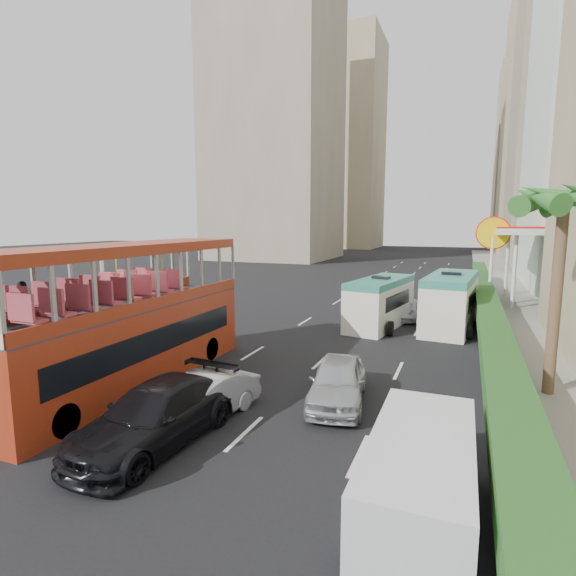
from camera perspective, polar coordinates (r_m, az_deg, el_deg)
The scene contains 19 objects.
ground_plane at distance 14.62m, azimuth -0.35°, elevation -15.01°, with size 200.00×200.00×0.00m, color black.
double_decker_bus at distance 16.96m, azimuth -19.54°, elevation -3.25°, with size 2.50×11.00×5.06m, color #9C2D15.
car_silver_lane_a at distance 14.08m, azimuth -10.83°, elevation -16.13°, with size 1.41×4.04×1.33m, color silver.
car_silver_lane_b at distance 15.13m, azimuth 6.28°, elevation -14.24°, with size 1.71×4.24×1.45m, color silver.
car_black at distance 13.07m, azimuth -16.24°, elevation -18.34°, with size 2.18×5.37×1.56m, color black.
van_asset at distance 28.27m, azimuth 13.95°, elevation -3.73°, with size 2.07×4.50×1.25m, color silver.
minibus_near at distance 25.66m, azimuth 11.64°, elevation -1.81°, with size 2.02×6.06×2.69m, color silver.
minibus_far at distance 26.20m, azimuth 19.92°, elevation -1.62°, with size 2.24×6.71×2.97m, color silver.
panel_van_near at distance 9.54m, azimuth 16.41°, elevation -22.74°, with size 1.85×4.63×1.85m, color silver.
panel_van_far at distance 32.49m, azimuth 20.11°, elevation -0.85°, with size 1.77×4.43×1.77m, color silver.
sidewalk at distance 38.08m, azimuth 27.41°, elevation -1.21°, with size 6.00×120.00×0.18m, color #99968C.
kerb_wall at distance 26.96m, azimuth 23.79°, elevation -3.31°, with size 0.30×44.00×1.00m, color silver.
hedge at distance 26.81m, azimuth 23.89°, elevation -1.53°, with size 1.10×44.00×0.70m, color #2D6626.
palm_tree at distance 16.84m, azimuth 30.87°, elevation -1.10°, with size 0.36×0.36×6.40m, color brown.
shell_station at distance 35.91m, azimuth 29.59°, elevation 2.40°, with size 6.50×8.00×5.50m, color silver.
tower_far_a at distance 96.56m, azimuth 29.91°, elevation 16.95°, with size 14.00×14.00×44.00m, color tan.
tower_far_b at distance 117.91m, azimuth 28.32°, elevation 14.31°, with size 14.00×14.00×40.00m, color #A1947F.
tower_left_a at distance 76.16m, azimuth -1.67°, elevation 23.74°, with size 18.00×18.00×52.00m, color #A1947F.
tower_left_b at distance 107.34m, azimuth 7.18°, elevation 17.52°, with size 16.00×16.00×46.00m, color tan.
Camera 1 is at (5.05, -12.44, 5.80)m, focal length 28.00 mm.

